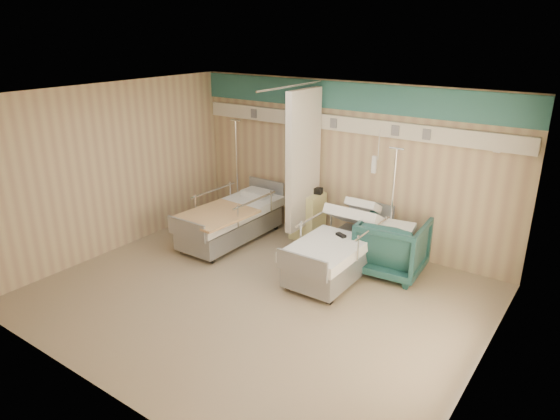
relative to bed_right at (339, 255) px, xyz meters
The scene contains 13 objects.
ground 1.47m from the bed_right, 114.78° to the right, with size 6.00×5.00×0.00m, color #88745E.
room_walls 1.97m from the bed_right, 121.10° to the right, with size 6.04×5.04×2.82m.
bed_right is the anchor object (origin of this frame).
bed_left 2.20m from the bed_right, behind, with size 1.00×2.16×0.63m, color white, non-canonical shape.
bedside_cabinet 1.46m from the bed_right, 141.95° to the left, with size 0.50×0.48×0.85m, color #E1DC8C.
visitor_armchair 0.82m from the bed_right, 37.00° to the left, with size 0.96×0.98×0.90m, color #1C4745.
waffle_blanket 0.98m from the bed_right, 35.90° to the left, with size 0.67×0.59×0.08m, color white.
iv_stand_right 0.88m from the bed_right, 55.29° to the left, with size 0.34×0.34×1.93m.
iv_stand_left 2.84m from the bed_right, 163.17° to the left, with size 0.36×0.36×2.00m.
call_remote 0.33m from the bed_right, 15.93° to the right, with size 0.17×0.08×0.04m, color black.
tan_blanket 2.19m from the bed_right, 167.70° to the right, with size 0.98×1.23×0.04m, color tan.
toiletry_bag 1.53m from the bed_right, 136.37° to the left, with size 0.20×0.13×0.11m, color black.
white_cup 1.69m from the bed_right, 142.87° to the left, with size 0.08×0.08×0.12m, color white.
Camera 1 is at (3.89, -4.91, 3.62)m, focal length 32.00 mm.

